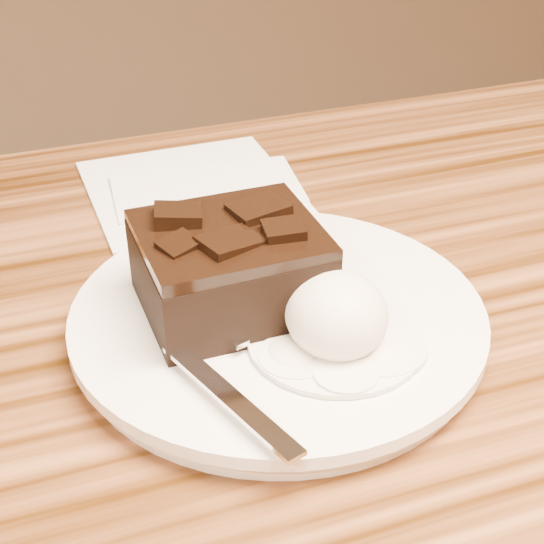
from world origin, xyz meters
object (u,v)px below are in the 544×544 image
object	(u,v)px
ice_cream_scoop	(337,315)
spoon	(231,324)
brownie	(230,274)
napkin	(191,187)
plate	(278,324)

from	to	relation	value
ice_cream_scoop	spoon	xyz separation A→B (m)	(-0.05, 0.03, -0.01)
brownie	napkin	bearing A→B (deg)	81.86
brownie	ice_cream_scoop	size ratio (longest dim) A/B	1.68
plate	brownie	size ratio (longest dim) A/B	2.44
spoon	ice_cream_scoop	bearing A→B (deg)	-49.86
ice_cream_scoop	spoon	size ratio (longest dim) A/B	0.37
plate	ice_cream_scoop	bearing A→B (deg)	-65.47
ice_cream_scoop	spoon	distance (m)	0.06
ice_cream_scoop	plate	bearing A→B (deg)	114.53
plate	spoon	world-z (taller)	spoon
brownie	napkin	world-z (taller)	brownie
ice_cream_scoop	napkin	size ratio (longest dim) A/B	0.38
plate	brownie	bearing A→B (deg)	153.13
brownie	spoon	xyz separation A→B (m)	(-0.01, -0.02, -0.02)
ice_cream_scoop	napkin	world-z (taller)	ice_cream_scoop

